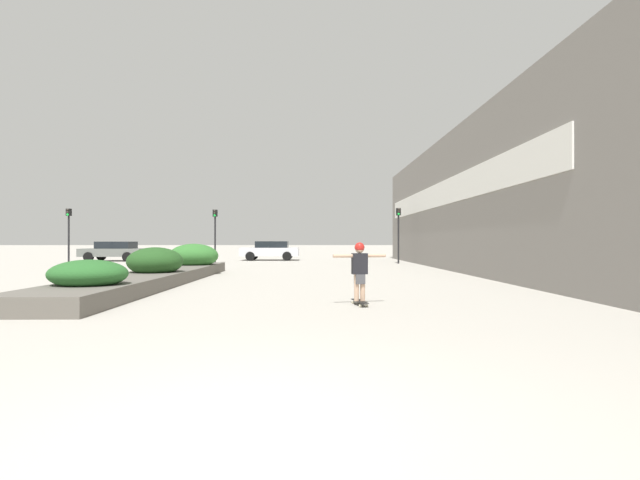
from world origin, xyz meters
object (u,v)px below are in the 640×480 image
at_px(skateboard, 360,302).
at_px(traffic_light_right, 398,226).
at_px(car_center_right, 504,249).
at_px(traffic_light_far_left, 69,226).
at_px(car_leftmost, 115,251).
at_px(car_center_left, 270,250).
at_px(skateboarder, 360,265).
at_px(traffic_light_left, 215,227).

distance_m(skateboard, traffic_light_right, 18.23).
relative_size(car_center_right, traffic_light_far_left, 1.21).
bearing_deg(traffic_light_right, car_center_right, 25.09).
distance_m(skateboard, car_leftmost, 26.22).
bearing_deg(car_center_right, car_leftmost, 90.52).
bearing_deg(car_center_left, skateboarder, -169.27).
distance_m(car_leftmost, traffic_light_right, 20.06).
bearing_deg(traffic_light_far_left, car_center_left, 21.38).
height_order(car_leftmost, car_center_left, car_center_left).
relative_size(traffic_light_left, traffic_light_far_left, 1.00).
bearing_deg(traffic_light_right, skateboard, -103.99).
distance_m(car_center_right, traffic_light_right, 9.57).
xyz_separation_m(car_leftmost, car_center_right, (28.19, 0.25, 0.12)).
height_order(car_leftmost, traffic_light_right, traffic_light_right).
bearing_deg(car_leftmost, car_center_right, -89.48).
relative_size(skateboarder, traffic_light_right, 0.37).
height_order(skateboarder, car_leftmost, skateboarder).
bearing_deg(skateboard, skateboarder, 92.67).
xyz_separation_m(car_center_right, traffic_light_left, (-20.31, -3.42, 1.49)).
bearing_deg(car_center_left, traffic_light_right, -119.02).
relative_size(car_center_right, traffic_light_right, 1.19).
distance_m(skateboard, car_center_left, 22.73).
bearing_deg(car_leftmost, car_center_left, -84.72).
bearing_deg(car_leftmost, traffic_light_far_left, 163.06).
xyz_separation_m(skateboard, traffic_light_right, (4.37, 17.55, 2.32)).
height_order(traffic_light_right, traffic_light_far_left, traffic_light_right).
bearing_deg(traffic_light_far_left, car_leftmost, 73.06).
xyz_separation_m(skateboarder, traffic_light_right, (4.37, 17.55, 1.51)).
xyz_separation_m(skateboarder, car_center_right, (12.93, 21.56, -0.02)).
height_order(skateboard, traffic_light_left, traffic_light_left).
bearing_deg(traffic_light_left, car_leftmost, 158.16).
relative_size(car_center_left, car_center_right, 1.02).
relative_size(car_leftmost, traffic_light_far_left, 1.25).
relative_size(car_leftmost, traffic_light_left, 1.25).
bearing_deg(skateboard, car_center_left, 89.37).
distance_m(skateboard, car_center_right, 25.15).
xyz_separation_m(car_center_left, traffic_light_left, (-3.15, -4.18, 1.60)).
xyz_separation_m(skateboard, skateboarder, (-0.00, 0.00, 0.81)).
height_order(skateboarder, car_center_left, car_center_left).
bearing_deg(traffic_light_far_left, skateboarder, -46.93).
xyz_separation_m(traffic_light_left, traffic_light_right, (11.75, -0.59, 0.04)).
height_order(skateboard, traffic_light_far_left, traffic_light_far_left).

